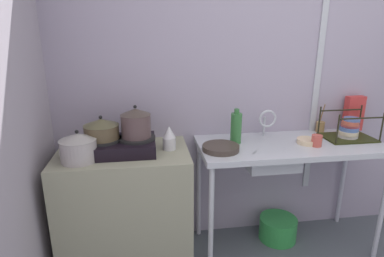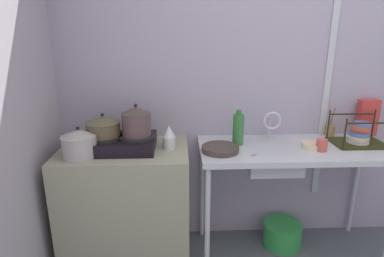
% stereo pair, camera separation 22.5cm
% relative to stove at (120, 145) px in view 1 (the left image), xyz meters
% --- Properties ---
extents(wall_back, '(4.60, 0.10, 2.50)m').
position_rel_stove_xyz_m(wall_back, '(1.39, 0.34, 0.30)').
color(wall_back, '#A095AA').
rests_on(wall_back, ground).
extents(wall_metal_strip, '(0.05, 0.01, 2.00)m').
position_rel_stove_xyz_m(wall_metal_strip, '(1.58, 0.28, 0.43)').
color(wall_metal_strip, '#B8BDC4').
extents(counter_concrete, '(0.92, 0.58, 0.90)m').
position_rel_stove_xyz_m(counter_concrete, '(0.01, 0.00, -0.50)').
color(counter_concrete, gray).
rests_on(counter_concrete, ground).
extents(counter_sink, '(1.40, 0.58, 0.90)m').
position_rel_stove_xyz_m(counter_sink, '(1.26, 0.00, -0.13)').
color(counter_sink, '#B8BDC4').
rests_on(counter_sink, ground).
extents(stove, '(0.49, 0.36, 0.11)m').
position_rel_stove_xyz_m(stove, '(0.00, 0.00, 0.00)').
color(stove, black).
rests_on(stove, counter_concrete).
extents(pot_on_left_burner, '(0.24, 0.24, 0.16)m').
position_rel_stove_xyz_m(pot_on_left_burner, '(-0.12, 0.00, 0.12)').
color(pot_on_left_burner, brown).
rests_on(pot_on_left_burner, stove).
extents(pot_on_right_burner, '(0.21, 0.21, 0.23)m').
position_rel_stove_xyz_m(pot_on_right_burner, '(0.12, 0.00, 0.16)').
color(pot_on_right_burner, '#513D3D').
rests_on(pot_on_right_burner, stove).
extents(pot_beside_stove, '(0.24, 0.24, 0.21)m').
position_rel_stove_xyz_m(pot_beside_stove, '(-0.25, -0.13, 0.04)').
color(pot_beside_stove, '#A39A99').
rests_on(pot_beside_stove, counter_concrete).
extents(percolator, '(0.09, 0.09, 0.17)m').
position_rel_stove_xyz_m(percolator, '(0.34, 0.00, 0.03)').
color(percolator, silver).
rests_on(percolator, counter_concrete).
extents(sink_basin, '(0.38, 0.36, 0.17)m').
position_rel_stove_xyz_m(sink_basin, '(1.09, -0.00, -0.13)').
color(sink_basin, '#B8BDC4').
rests_on(sink_basin, counter_sink).
extents(faucet, '(0.14, 0.08, 0.23)m').
position_rel_stove_xyz_m(faucet, '(1.12, 0.15, 0.09)').
color(faucet, '#B8BDC4').
rests_on(faucet, counter_sink).
extents(frying_pan, '(0.26, 0.26, 0.04)m').
position_rel_stove_xyz_m(frying_pan, '(0.70, -0.07, -0.03)').
color(frying_pan, '#3F342D').
rests_on(frying_pan, counter_sink).
extents(dish_rack, '(0.38, 0.28, 0.23)m').
position_rel_stove_xyz_m(dish_rack, '(1.75, 0.04, 0.02)').
color(dish_rack, black).
rests_on(dish_rack, counter_sink).
extents(cup_by_rack, '(0.08, 0.08, 0.08)m').
position_rel_stove_xyz_m(cup_by_rack, '(1.41, -0.09, -0.01)').
color(cup_by_rack, '#C14E43').
rests_on(cup_by_rack, counter_sink).
extents(small_bowl_on_drainboard, '(0.16, 0.16, 0.04)m').
position_rel_stove_xyz_m(small_bowl_on_drainboard, '(1.38, -0.03, -0.03)').
color(small_bowl_on_drainboard, beige).
rests_on(small_bowl_on_drainboard, counter_sink).
extents(bottle_by_sink, '(0.08, 0.08, 0.26)m').
position_rel_stove_xyz_m(bottle_by_sink, '(0.85, 0.07, 0.07)').
color(bottle_by_sink, '#326F36').
rests_on(bottle_by_sink, counter_sink).
extents(cereal_box, '(0.16, 0.08, 0.29)m').
position_rel_stove_xyz_m(cereal_box, '(1.92, 0.24, 0.10)').
color(cereal_box, red).
rests_on(cereal_box, counter_sink).
extents(utensil_jar, '(0.07, 0.07, 0.24)m').
position_rel_stove_xyz_m(utensil_jar, '(1.63, 0.24, -0.00)').
color(utensil_jar, '#A17A49').
rests_on(utensil_jar, counter_sink).
extents(bucket_on_floor, '(0.31, 0.31, 0.19)m').
position_rel_stove_xyz_m(bucket_on_floor, '(1.26, 0.09, -0.85)').
color(bucket_on_floor, green).
rests_on(bucket_on_floor, ground).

